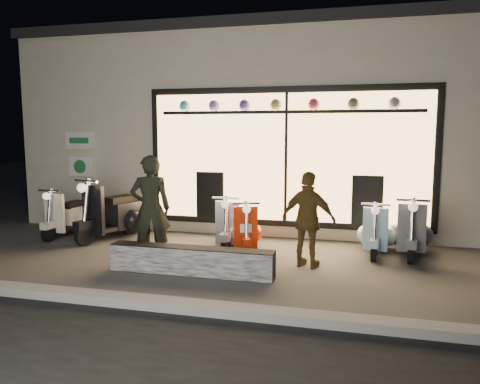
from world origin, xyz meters
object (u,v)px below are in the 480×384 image
object	(u,v)px
graffiti_barrier	(191,261)
man	(151,209)
scooter_red	(244,229)
scooter_silver	(234,225)
woman	(309,220)

from	to	relation	value
graffiti_barrier	man	world-z (taller)	man
man	scooter_red	bearing A→B (deg)	-163.73
scooter_red	man	distance (m)	1.71
graffiti_barrier	scooter_silver	world-z (taller)	scooter_silver
scooter_red	scooter_silver	bearing A→B (deg)	118.32
man	woman	world-z (taller)	man
scooter_silver	scooter_red	xyz separation A→B (m)	(0.24, -0.23, -0.02)
scooter_silver	man	xyz separation A→B (m)	(-0.99, -1.31, 0.47)
scooter_silver	woman	xyz separation A→B (m)	(1.44, -1.02, 0.36)
graffiti_barrier	scooter_silver	xyz separation A→B (m)	(0.15, 1.80, 0.17)
graffiti_barrier	man	bearing A→B (deg)	150.09
scooter_red	woman	xyz separation A→B (m)	(1.20, -0.79, 0.37)
graffiti_barrier	scooter_silver	distance (m)	1.81
graffiti_barrier	man	size ratio (longest dim) A/B	1.44
man	woman	bearing A→B (deg)	161.96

